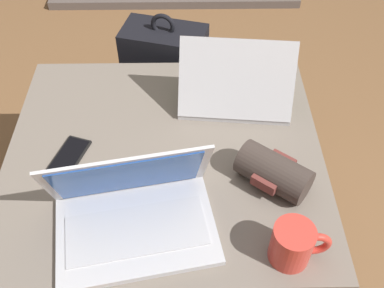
{
  "coord_description": "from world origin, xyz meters",
  "views": [
    {
      "loc": [
        0.06,
        -0.82,
        1.35
      ],
      "look_at": [
        0.08,
        -0.04,
        0.5
      ],
      "focal_mm": 42.0,
      "sensor_mm": 36.0,
      "label": 1
    }
  ],
  "objects_px": {
    "wrist_brace": "(274,172)",
    "coffee_mug": "(294,244)",
    "laptop_far": "(235,90)",
    "backpack": "(167,82)",
    "cell_phone": "(69,157)",
    "laptop_near": "(134,212)"
  },
  "relations": [
    {
      "from": "wrist_brace",
      "to": "coffee_mug",
      "type": "distance_m",
      "value": 0.21
    },
    {
      "from": "laptop_far",
      "to": "wrist_brace",
      "type": "bearing_deg",
      "value": 108.58
    },
    {
      "from": "backpack",
      "to": "coffee_mug",
      "type": "bearing_deg",
      "value": 124.96
    },
    {
      "from": "laptop_far",
      "to": "wrist_brace",
      "type": "height_order",
      "value": "laptop_far"
    },
    {
      "from": "laptop_far",
      "to": "cell_phone",
      "type": "height_order",
      "value": "laptop_far"
    },
    {
      "from": "laptop_near",
      "to": "laptop_far",
      "type": "bearing_deg",
      "value": 47.44
    },
    {
      "from": "cell_phone",
      "to": "backpack",
      "type": "relative_size",
      "value": 0.29
    },
    {
      "from": "cell_phone",
      "to": "laptop_near",
      "type": "bearing_deg",
      "value": 151.72
    },
    {
      "from": "backpack",
      "to": "wrist_brace",
      "type": "xyz_separation_m",
      "value": [
        0.29,
        -0.65,
        0.24
      ]
    },
    {
      "from": "laptop_near",
      "to": "backpack",
      "type": "height_order",
      "value": "laptop_near"
    },
    {
      "from": "laptop_far",
      "to": "wrist_brace",
      "type": "xyz_separation_m",
      "value": [
        0.07,
        -0.32,
        0.0
      ]
    },
    {
      "from": "laptop_near",
      "to": "laptop_far",
      "type": "relative_size",
      "value": 1.18
    },
    {
      "from": "wrist_brace",
      "to": "cell_phone",
      "type": "bearing_deg",
      "value": 170.2
    },
    {
      "from": "backpack",
      "to": "coffee_mug",
      "type": "relative_size",
      "value": 3.88
    },
    {
      "from": "laptop_far",
      "to": "cell_phone",
      "type": "bearing_deg",
      "value": 30.94
    },
    {
      "from": "cell_phone",
      "to": "coffee_mug",
      "type": "height_order",
      "value": "coffee_mug"
    },
    {
      "from": "laptop_near",
      "to": "backpack",
      "type": "distance_m",
      "value": 0.8
    },
    {
      "from": "laptop_near",
      "to": "wrist_brace",
      "type": "distance_m",
      "value": 0.36
    },
    {
      "from": "laptop_far",
      "to": "cell_phone",
      "type": "relative_size",
      "value": 2.25
    },
    {
      "from": "cell_phone",
      "to": "wrist_brace",
      "type": "distance_m",
      "value": 0.55
    },
    {
      "from": "laptop_far",
      "to": "backpack",
      "type": "relative_size",
      "value": 0.66
    },
    {
      "from": "coffee_mug",
      "to": "cell_phone",
      "type": "bearing_deg",
      "value": 151.47
    }
  ]
}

